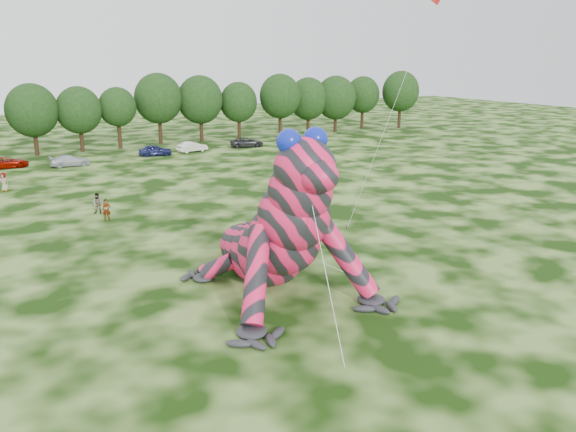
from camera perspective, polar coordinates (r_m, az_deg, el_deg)
The scene contains 26 objects.
ground at distance 32.62m, azimuth 5.12°, elevation -7.24°, with size 240.00×240.00×0.00m, color #16330A.
inflatable_gecko at distance 32.13m, azimuth -2.89°, elevation 1.42°, with size 16.03×19.03×9.52m, color #F01C53, non-canonical shape.
flying_kite at distance 40.05m, azimuth 14.06°, elevation 19.14°, with size 4.01×5.09×17.66m.
tree_7 at distance 82.17m, azimuth -24.47°, elevation 8.89°, with size 6.68×6.01×9.48m, color black, non-canonical shape.
tree_8 at distance 83.08m, azimuth -20.41°, elevation 9.19°, with size 6.14×5.53×8.94m, color black, non-canonical shape.
tree_9 at distance 84.42m, azimuth -16.87°, elevation 9.50°, with size 5.27×4.74×8.68m, color black, non-canonical shape.
tree_10 at distance 87.10m, azimuth -12.98°, elevation 10.56°, with size 7.09×6.38×10.50m, color black, non-canonical shape.
tree_11 at distance 88.77m, azimuth -8.88°, elevation 10.72°, with size 7.01×6.31×10.07m, color black, non-canonical shape.
tree_12 at distance 90.75m, azimuth -5.02°, elevation 10.61°, with size 5.99×5.39×8.97m, color black, non-canonical shape.
tree_13 at distance 93.30m, azimuth -0.81°, elevation 11.17°, with size 6.83×6.15×10.13m, color black, non-canonical shape.
tree_14 at distance 97.85m, azimuth 2.06°, elevation 11.17°, with size 6.82×6.14×9.40m, color black, non-canonical shape.
tree_15 at distance 99.74m, azimuth 4.86°, elevation 11.28°, with size 7.17×6.45×9.63m, color black, non-canonical shape.
tree_16 at distance 105.07m, azimuth 7.59°, elevation 11.36°, with size 6.26×5.63×9.37m, color black, non-canonical shape.
tree_17 at distance 106.95m, azimuth 11.33°, elevation 11.52°, with size 6.98×6.28×10.30m, color black, non-canonical shape.
car_2 at distance 74.59m, azimuth -26.67°, elevation 4.88°, with size 2.23×4.85×1.35m, color #8B0B01.
car_3 at distance 72.87m, azimuth -21.27°, elevation 5.26°, with size 1.87×4.59×1.33m, color #B6BAC1.
car_4 at distance 77.29m, azimuth -13.35°, elevation 6.52°, with size 1.74×4.33×1.47m, color #191E51.
car_5 at distance 79.52m, azimuth -9.72°, elevation 6.95°, with size 1.50×4.29×1.41m, color silver.
car_6 at distance 82.93m, azimuth -4.19°, elevation 7.47°, with size 2.22×4.82×1.34m, color #28282B.
car_7 at distance 84.44m, azimuth 2.16°, elevation 7.64°, with size 1.82×4.48×1.30m, color silver.
spectator_0 at distance 47.45m, azimuth -17.95°, elevation 0.59°, with size 0.65×0.42×1.77m, color gray.
spectator_4 at distance 61.70m, azimuth -26.91°, elevation 3.10°, with size 0.91×0.59×1.87m, color gray.
spectator_5 at distance 50.85m, azimuth -1.07°, elevation 2.37°, with size 1.63×0.52×1.76m, color gray.
spectator_1 at distance 49.76m, azimuth -18.73°, elevation 1.22°, with size 0.86×0.67×1.77m, color gray.
spectator_3 at distance 65.48m, azimuth -0.42°, elevation 5.48°, with size 1.08×0.45×1.85m, color gray.
spectator_2 at distance 64.80m, azimuth 1.02°, elevation 5.38°, with size 1.22×0.70×1.89m, color gray.
Camera 1 is at (-17.09, -24.67, 12.79)m, focal length 35.00 mm.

